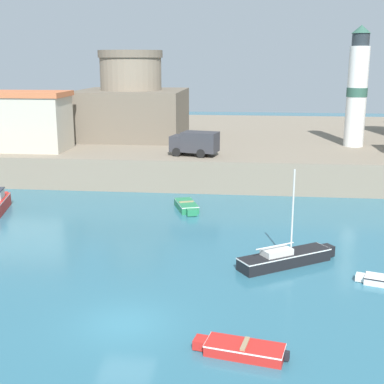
% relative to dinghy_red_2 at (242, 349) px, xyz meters
% --- Properties ---
extents(ground_plane, '(200.00, 200.00, 0.00)m').
position_rel_dinghy_red_2_xyz_m(ground_plane, '(-5.32, 2.05, -0.26)').
color(ground_plane, '#2D667A').
extents(quay_seawall, '(120.00, 40.00, 2.91)m').
position_rel_dinghy_red_2_xyz_m(quay_seawall, '(-5.32, 46.17, 1.19)').
color(quay_seawall, gray).
rests_on(quay_seawall, ground).
extents(dinghy_red_2, '(3.91, 1.85, 0.55)m').
position_rel_dinghy_red_2_xyz_m(dinghy_red_2, '(0.00, 0.00, 0.00)').
color(dinghy_red_2, red).
rests_on(dinghy_red_2, ground).
extents(sailboat_black_3, '(5.90, 4.40, 5.63)m').
position_rel_dinghy_red_2_xyz_m(sailboat_black_3, '(2.34, 10.01, 0.20)').
color(sailboat_black_3, black).
rests_on(sailboat_black_3, ground).
extents(dinghy_green_4, '(2.33, 3.91, 0.66)m').
position_rel_dinghy_red_2_xyz_m(dinghy_green_4, '(-4.73, 21.00, 0.05)').
color(dinghy_green_4, '#237A4C').
rests_on(dinghy_green_4, ground).
extents(fortress, '(11.77, 11.77, 9.65)m').
position_rel_dinghy_red_2_xyz_m(fortress, '(-13.32, 40.56, 6.14)').
color(fortress, '#685E4F').
rests_on(fortress, quay_seawall).
extents(lighthouse, '(2.04, 2.04, 11.93)m').
position_rel_dinghy_red_2_xyz_m(lighthouse, '(10.68, 36.46, 8.42)').
color(lighthouse, silver).
rests_on(lighthouse, quay_seawall).
extents(harbor_shed_mid_row, '(7.67, 5.01, 5.68)m').
position_rel_dinghy_red_2_xyz_m(harbor_shed_mid_row, '(-21.32, 30.62, 5.51)').
color(harbor_shed_mid_row, '#BCB29E').
rests_on(harbor_shed_mid_row, quay_seawall).
extents(truck_on_quay, '(4.64, 2.95, 2.20)m').
position_rel_dinghy_red_2_xyz_m(truck_on_quay, '(-4.93, 29.17, 3.86)').
color(truck_on_quay, '#333338').
rests_on(truck_on_quay, quay_seawall).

